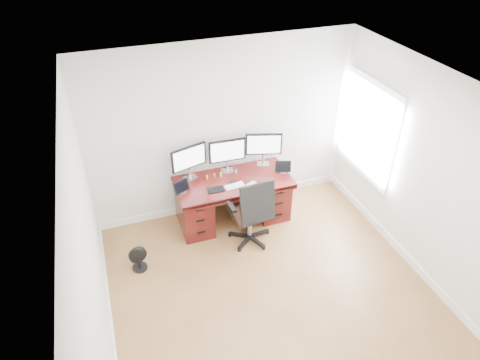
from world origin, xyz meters
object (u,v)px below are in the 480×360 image
object	(u,v)px
desk	(233,198)
monitor_center	(227,152)
office_chair	(251,222)
floor_fan	(138,259)
keyboard	(235,186)

from	to	relation	value
desk	monitor_center	world-z (taller)	monitor_center
desk	monitor_center	size ratio (longest dim) A/B	3.09
office_chair	monitor_center	size ratio (longest dim) A/B	2.03
floor_fan	desk	bearing A→B (deg)	9.41
floor_fan	office_chair	bearing A→B (deg)	-11.18
desk	monitor_center	xyz separation A→B (m)	(-0.00, 0.24, 0.68)
floor_fan	keyboard	xyz separation A→B (m)	(1.51, 0.40, 0.58)
office_chair	keyboard	bearing A→B (deg)	101.39
desk	floor_fan	bearing A→B (deg)	-159.16
office_chair	keyboard	world-z (taller)	office_chair
desk	office_chair	distance (m)	0.59
office_chair	monitor_center	world-z (taller)	monitor_center
office_chair	keyboard	size ratio (longest dim) A/B	3.90
floor_fan	keyboard	size ratio (longest dim) A/B	1.24
monitor_center	floor_fan	bearing A→B (deg)	-149.32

